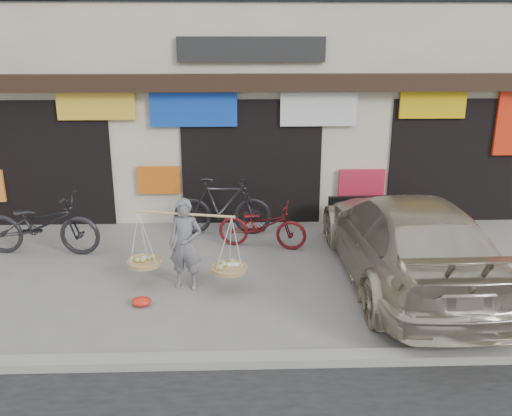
{
  "coord_description": "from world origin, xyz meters",
  "views": [
    {
      "loc": [
        -0.27,
        -7.92,
        3.95
      ],
      "look_at": [
        0.01,
        0.9,
        1.15
      ],
      "focal_mm": 38.0,
      "sensor_mm": 36.0,
      "label": 1
    }
  ],
  "objects_px": {
    "street_vendor": "(186,248)",
    "suv": "(406,239)",
    "bike_1": "(223,206)",
    "bike_2": "(262,225)",
    "bike_0": "(41,224)"
  },
  "relations": [
    {
      "from": "bike_1",
      "to": "bike_2",
      "type": "bearing_deg",
      "value": -132.02
    },
    {
      "from": "bike_2",
      "to": "bike_0",
      "type": "bearing_deg",
      "value": 105.93
    },
    {
      "from": "bike_0",
      "to": "bike_2",
      "type": "xyz_separation_m",
      "value": [
        4.17,
        0.18,
        -0.13
      ]
    },
    {
      "from": "street_vendor",
      "to": "bike_0",
      "type": "height_order",
      "value": "street_vendor"
    },
    {
      "from": "street_vendor",
      "to": "suv",
      "type": "height_order",
      "value": "street_vendor"
    },
    {
      "from": "street_vendor",
      "to": "bike_1",
      "type": "relative_size",
      "value": 0.97
    },
    {
      "from": "street_vendor",
      "to": "bike_1",
      "type": "distance_m",
      "value": 2.55
    },
    {
      "from": "bike_1",
      "to": "bike_0",
      "type": "bearing_deg",
      "value": 107.6
    },
    {
      "from": "bike_0",
      "to": "suv",
      "type": "xyz_separation_m",
      "value": [
        6.49,
        -1.41,
        0.16
      ]
    },
    {
      "from": "street_vendor",
      "to": "bike_2",
      "type": "relative_size",
      "value": 1.13
    },
    {
      "from": "suv",
      "to": "bike_1",
      "type": "bearing_deg",
      "value": -38.29
    },
    {
      "from": "bike_1",
      "to": "suv",
      "type": "bearing_deg",
      "value": -125.14
    },
    {
      "from": "bike_1",
      "to": "bike_2",
      "type": "relative_size",
      "value": 1.17
    },
    {
      "from": "street_vendor",
      "to": "bike_2",
      "type": "height_order",
      "value": "street_vendor"
    },
    {
      "from": "street_vendor",
      "to": "bike_0",
      "type": "relative_size",
      "value": 0.88
    }
  ]
}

